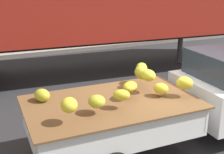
{
  "coord_description": "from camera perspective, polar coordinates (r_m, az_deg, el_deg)",
  "views": [
    {
      "loc": [
        -3.27,
        -4.51,
        3.16
      ],
      "look_at": [
        -1.11,
        0.52,
        1.3
      ],
      "focal_mm": 49.03,
      "sensor_mm": 36.0,
      "label": 1
    }
  ],
  "objects": [
    {
      "name": "ground",
      "position": [
        6.41,
        11.27,
        -11.17
      ],
      "size": [
        220.0,
        220.0,
        0.0
      ],
      "primitive_type": "plane",
      "color": "#28282B"
    },
    {
      "name": "curb_strip",
      "position": [
        13.32,
        -8.37,
        5.21
      ],
      "size": [
        80.0,
        0.8,
        0.16
      ],
      "primitive_type": "cube",
      "color": "gray",
      "rests_on": "ground"
    },
    {
      "name": "pickup_truck",
      "position": [
        6.35,
        17.41,
        -3.13
      ],
      "size": [
        5.2,
        1.8,
        1.7
      ],
      "rotation": [
        0.0,
        0.0,
        -0.0
      ],
      "color": "white",
      "rests_on": "ground"
    }
  ]
}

